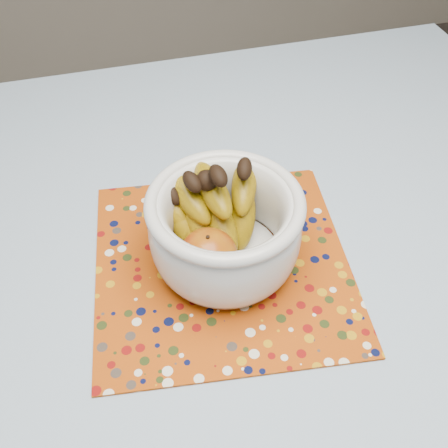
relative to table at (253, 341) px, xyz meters
name	(u,v)px	position (x,y,z in m)	size (l,w,h in m)	color
table	(253,341)	(0.00, 0.00, 0.00)	(1.20, 1.20, 0.75)	brown
tablecloth	(255,309)	(0.00, 0.00, 0.08)	(1.32, 1.32, 0.01)	slate
placemat	(222,263)	(-0.02, 0.08, 0.09)	(0.35, 0.35, 0.00)	#973908
fruit_bowl	(220,223)	(-0.02, 0.09, 0.16)	(0.21, 0.21, 0.16)	silver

